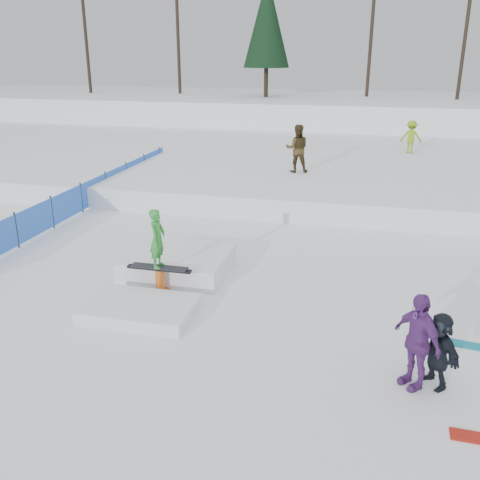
% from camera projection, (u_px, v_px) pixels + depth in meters
% --- Properties ---
extents(ground, '(120.00, 120.00, 0.00)m').
position_uv_depth(ground, '(197.00, 314.00, 11.97)').
color(ground, white).
extents(snow_berm, '(60.00, 14.00, 2.40)m').
position_uv_depth(snow_berm, '(323.00, 113.00, 39.04)').
color(snow_berm, white).
rests_on(snow_berm, ground).
extents(snow_midrise, '(50.00, 18.00, 0.80)m').
position_uv_depth(snow_midrise, '(296.00, 160.00, 26.49)').
color(snow_midrise, white).
rests_on(snow_midrise, ground).
extents(safety_fence, '(0.05, 16.00, 1.10)m').
position_uv_depth(safety_fence, '(81.00, 197.00, 19.27)').
color(safety_fence, blue).
rests_on(safety_fence, ground).
extents(treeline, '(40.24, 4.22, 10.50)m').
position_uv_depth(treeline, '(423.00, 19.00, 33.99)').
color(treeline, black).
rests_on(treeline, snow_berm).
extents(walker_olive, '(1.06, 0.89, 1.94)m').
position_uv_depth(walker_olive, '(297.00, 148.00, 21.81)').
color(walker_olive, '#3B2F15').
rests_on(walker_olive, snow_midrise).
extents(walker_ygreen, '(1.06, 0.67, 1.57)m').
position_uv_depth(walker_ygreen, '(411.00, 137.00, 25.94)').
color(walker_ygreen, '#75A114').
rests_on(walker_ygreen, snow_midrise).
extents(spectator_purple, '(0.99, 1.08, 1.77)m').
position_uv_depth(spectator_purple, '(417.00, 341.00, 9.13)').
color(spectator_purple, '#5F2C7B').
rests_on(spectator_purple, ground).
extents(spectator_dark, '(1.01, 1.31, 1.38)m').
position_uv_depth(spectator_dark, '(438.00, 350.00, 9.22)').
color(spectator_dark, black).
rests_on(spectator_dark, ground).
extents(loose_board_teal, '(1.43, 0.53, 0.03)m').
position_uv_depth(loose_board_teal, '(475.00, 347.00, 10.61)').
color(loose_board_teal, '#10778A').
rests_on(loose_board_teal, ground).
extents(jib_rail_feature, '(2.60, 4.40, 2.11)m').
position_uv_depth(jib_rail_feature, '(168.00, 272.00, 13.42)').
color(jib_rail_feature, white).
rests_on(jib_rail_feature, ground).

